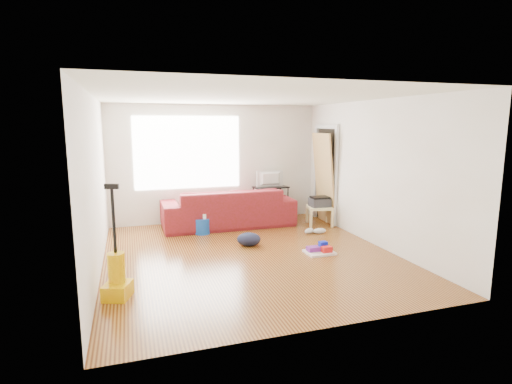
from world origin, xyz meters
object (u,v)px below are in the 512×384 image
object	(u,v)px
sofa	(228,225)
bucket	(202,234)
vacuum	(117,277)
cleaning_tray	(320,250)
side_table	(320,209)
backpack	(249,245)
tv_stand	(271,203)

from	to	relation	value
sofa	bucket	size ratio (longest dim) A/B	8.96
sofa	vacuum	size ratio (longest dim) A/B	1.93
cleaning_tray	side_table	bearing A→B (deg)	63.69
cleaning_tray	backpack	bearing A→B (deg)	142.73
tv_stand	side_table	size ratio (longest dim) A/B	1.31
vacuum	side_table	bearing A→B (deg)	52.04
tv_stand	vacuum	xyz separation A→B (m)	(-3.16, -3.26, -0.12)
sofa	tv_stand	size ratio (longest dim) A/B	3.45
tv_stand	side_table	xyz separation A→B (m)	(0.79, -0.81, -0.04)
vacuum	cleaning_tray	bearing A→B (deg)	34.11
vacuum	bucket	bearing A→B (deg)	79.77
side_table	cleaning_tray	world-z (taller)	side_table
side_table	vacuum	distance (m)	4.65
bucket	tv_stand	bearing A→B (deg)	23.39
vacuum	sofa	bearing A→B (deg)	74.84
backpack	tv_stand	bearing A→B (deg)	79.34
sofa	side_table	size ratio (longest dim) A/B	4.52
bucket	vacuum	bearing A→B (deg)	-120.42
tv_stand	cleaning_tray	distance (m)	2.51
tv_stand	cleaning_tray	size ratio (longest dim) A/B	1.69
sofa	bucket	xyz separation A→B (m)	(-0.63, -0.45, 0.00)
bucket	sofa	bearing A→B (deg)	35.55
side_table	bucket	world-z (taller)	side_table
sofa	side_table	bearing A→B (deg)	163.67
cleaning_tray	vacuum	bearing A→B (deg)	-166.09
tv_stand	sofa	bearing A→B (deg)	-172.62
sofa	backpack	bearing A→B (deg)	90.31
cleaning_tray	vacuum	xyz separation A→B (m)	(-3.12, -0.77, 0.21)
sofa	bucket	bearing A→B (deg)	35.55
sofa	tv_stand	world-z (taller)	tv_stand
cleaning_tray	sofa	bearing A→B (deg)	114.23
tv_stand	bucket	bearing A→B (deg)	-163.85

